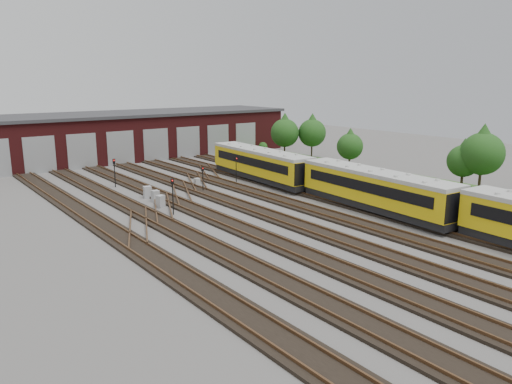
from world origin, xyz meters
TOP-DOWN VIEW (x-y plane):
  - ground at (0.00, 0.00)m, footprint 120.00×120.00m
  - track_network at (-0.17, 0.59)m, footprint 30.40×70.00m
  - maintenance_shed at (-0.01, 39.97)m, footprint 51.00×12.50m
  - grass_verge at (19.00, 10.00)m, footprint 8.00×55.00m
  - metro_train at (6.00, -1.51)m, footprint 3.73×47.67m
  - signal_mast_0 at (-8.06, 7.92)m, footprint 0.27×0.26m
  - signal_mast_1 at (-7.85, 21.18)m, footprint 0.27×0.26m
  - signal_mast_2 at (-1.74, 13.70)m, footprint 0.23×0.21m
  - signal_mast_3 at (2.86, 14.56)m, footprint 0.24×0.22m
  - relay_cabinet_0 at (-7.28, 12.91)m, footprint 0.68×0.58m
  - relay_cabinet_1 at (-7.25, 14.66)m, footprint 0.77×0.68m
  - relay_cabinet_2 at (-7.87, 10.67)m, footprint 0.81×0.75m
  - relay_cabinet_3 at (-0.96, 16.22)m, footprint 0.57×0.48m
  - relay_cabinet_4 at (6.31, 6.64)m, footprint 0.62×0.52m
  - tree_0 at (18.07, 24.76)m, footprint 3.91×3.91m
  - tree_1 at (18.67, 13.17)m, footprint 3.18×3.18m
  - tree_2 at (21.45, 22.85)m, footprint 3.85×3.85m
  - tree_3 at (19.49, -1.26)m, footprint 3.20×3.20m
  - tree_4 at (19.86, -2.92)m, footprint 4.15×4.15m
  - bush_0 at (16.08, 7.45)m, footprint 1.27×1.27m
  - bush_1 at (17.33, 23.54)m, footprint 1.39×1.39m
  - bush_2 at (21.22, 33.84)m, footprint 1.48×1.48m

SIDE VIEW (x-z plane):
  - ground at x=0.00m, z-range 0.00..0.00m
  - grass_verge at x=19.00m, z-range 0.00..0.05m
  - track_network at x=-0.17m, z-range -0.06..0.27m
  - relay_cabinet_3 at x=-0.96m, z-range 0.00..0.91m
  - relay_cabinet_4 at x=6.31m, z-range 0.00..1.02m
  - relay_cabinet_0 at x=-7.28m, z-range 0.00..1.06m
  - relay_cabinet_2 at x=-7.87m, z-range 0.00..1.10m
  - relay_cabinet_1 at x=-7.25m, z-range 0.00..1.14m
  - bush_0 at x=16.08m, z-range 0.00..1.27m
  - bush_1 at x=17.33m, z-range 0.00..1.39m
  - bush_2 at x=21.22m, z-range 0.00..1.48m
  - signal_mast_2 at x=-1.74m, z-range 0.37..2.91m
  - signal_mast_3 at x=2.86m, z-range 0.41..3.39m
  - signal_mast_1 at x=-7.85m, z-range 0.43..3.41m
  - signal_mast_0 at x=-8.06m, z-range 0.42..3.48m
  - metro_train at x=6.00m, z-range 0.37..3.58m
  - maintenance_shed at x=-0.01m, z-range 0.03..6.38m
  - tree_1 at x=18.67m, z-range 0.75..6.01m
  - tree_3 at x=19.49m, z-range 0.75..6.07m
  - tree_2 at x=21.45m, z-range 0.91..7.28m
  - tree_0 at x=18.07m, z-range 0.92..7.40m
  - tree_4 at x=19.86m, z-range 0.98..7.85m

